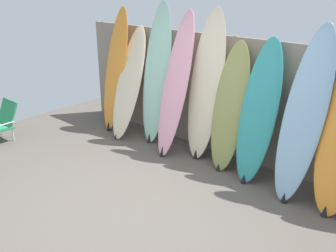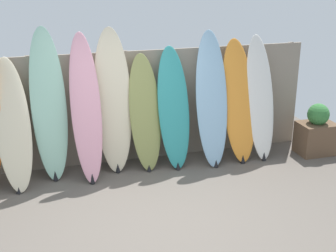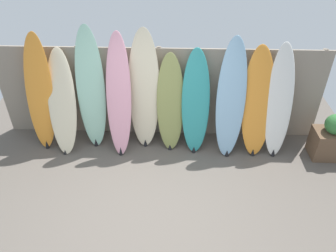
{
  "view_description": "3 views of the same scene",
  "coord_description": "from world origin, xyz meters",
  "px_view_note": "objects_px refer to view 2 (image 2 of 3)",
  "views": [
    {
      "loc": [
        2.81,
        -2.58,
        2.54
      ],
      "look_at": [
        -0.21,
        0.84,
        0.75
      ],
      "focal_mm": 40.0,
      "sensor_mm": 36.0,
      "label": 1
    },
    {
      "loc": [
        -1.33,
        -5.03,
        3.13
      ],
      "look_at": [
        0.35,
        0.81,
        0.96
      ],
      "focal_mm": 50.0,
      "sensor_mm": 36.0,
      "label": 2
    },
    {
      "loc": [
        0.36,
        -3.4,
        3.97
      ],
      "look_at": [
        0.2,
        0.97,
        0.87
      ],
      "focal_mm": 35.0,
      "sensor_mm": 36.0,
      "label": 3
    }
  ],
  "objects_px": {
    "surfboard_seafoam_2": "(49,106)",
    "surfboard_teal_6": "(174,109)",
    "surfboard_cream_4": "(113,102)",
    "surfboard_orange_8": "(239,101)",
    "surfboard_cream_1": "(13,125)",
    "surfboard_skyblue_7": "(212,100)",
    "surfboard_olive_5": "(145,114)",
    "planter_box": "(316,132)",
    "surfboard_white_9": "(260,98)",
    "surfboard_pink_3": "(86,109)"
  },
  "relations": [
    {
      "from": "surfboard_seafoam_2",
      "to": "surfboard_teal_6",
      "type": "xyz_separation_m",
      "value": [
        1.88,
        -0.08,
        -0.17
      ]
    },
    {
      "from": "surfboard_cream_1",
      "to": "surfboard_cream_4",
      "type": "height_order",
      "value": "surfboard_cream_4"
    },
    {
      "from": "surfboard_skyblue_7",
      "to": "planter_box",
      "type": "bearing_deg",
      "value": -5.76
    },
    {
      "from": "surfboard_seafoam_2",
      "to": "surfboard_teal_6",
      "type": "relative_size",
      "value": 1.19
    },
    {
      "from": "surfboard_cream_4",
      "to": "surfboard_orange_8",
      "type": "height_order",
      "value": "surfboard_cream_4"
    },
    {
      "from": "surfboard_teal_6",
      "to": "surfboard_pink_3",
      "type": "bearing_deg",
      "value": -177.31
    },
    {
      "from": "surfboard_teal_6",
      "to": "surfboard_orange_8",
      "type": "relative_size",
      "value": 0.97
    },
    {
      "from": "surfboard_olive_5",
      "to": "surfboard_seafoam_2",
      "type": "bearing_deg",
      "value": 177.96
    },
    {
      "from": "surfboard_olive_5",
      "to": "planter_box",
      "type": "xyz_separation_m",
      "value": [
        2.9,
        -0.26,
        -0.52
      ]
    },
    {
      "from": "surfboard_pink_3",
      "to": "surfboard_skyblue_7",
      "type": "relative_size",
      "value": 1.02
    },
    {
      "from": "surfboard_white_9",
      "to": "surfboard_cream_1",
      "type": "bearing_deg",
      "value": -179.56
    },
    {
      "from": "surfboard_olive_5",
      "to": "planter_box",
      "type": "relative_size",
      "value": 2.05
    },
    {
      "from": "surfboard_pink_3",
      "to": "surfboard_cream_4",
      "type": "xyz_separation_m",
      "value": [
        0.43,
        0.17,
        0.02
      ]
    },
    {
      "from": "surfboard_pink_3",
      "to": "planter_box",
      "type": "relative_size",
      "value": 2.46
    },
    {
      "from": "surfboard_cream_4",
      "to": "planter_box",
      "type": "xyz_separation_m",
      "value": [
        3.37,
        -0.34,
        -0.72
      ]
    },
    {
      "from": "surfboard_teal_6",
      "to": "surfboard_skyblue_7",
      "type": "height_order",
      "value": "surfboard_skyblue_7"
    },
    {
      "from": "surfboard_cream_1",
      "to": "surfboard_cream_4",
      "type": "bearing_deg",
      "value": 6.07
    },
    {
      "from": "surfboard_orange_8",
      "to": "surfboard_teal_6",
      "type": "bearing_deg",
      "value": 178.86
    },
    {
      "from": "surfboard_pink_3",
      "to": "surfboard_olive_5",
      "type": "relative_size",
      "value": 1.2
    },
    {
      "from": "surfboard_cream_4",
      "to": "surfboard_cream_1",
      "type": "bearing_deg",
      "value": -173.93
    },
    {
      "from": "surfboard_cream_4",
      "to": "surfboard_orange_8",
      "type": "xyz_separation_m",
      "value": [
        2.02,
        -0.13,
        -0.12
      ]
    },
    {
      "from": "surfboard_olive_5",
      "to": "surfboard_skyblue_7",
      "type": "height_order",
      "value": "surfboard_skyblue_7"
    },
    {
      "from": "surfboard_olive_5",
      "to": "surfboard_teal_6",
      "type": "relative_size",
      "value": 0.95
    },
    {
      "from": "surfboard_skyblue_7",
      "to": "surfboard_pink_3",
      "type": "bearing_deg",
      "value": -179.62
    },
    {
      "from": "surfboard_seafoam_2",
      "to": "surfboard_skyblue_7",
      "type": "relative_size",
      "value": 1.07
    },
    {
      "from": "surfboard_cream_1",
      "to": "surfboard_white_9",
      "type": "height_order",
      "value": "surfboard_white_9"
    },
    {
      "from": "surfboard_cream_1",
      "to": "surfboard_seafoam_2",
      "type": "relative_size",
      "value": 0.82
    },
    {
      "from": "surfboard_cream_1",
      "to": "surfboard_skyblue_7",
      "type": "relative_size",
      "value": 0.87
    },
    {
      "from": "surfboard_cream_1",
      "to": "surfboard_pink_3",
      "type": "xyz_separation_m",
      "value": [
        1.04,
        -0.01,
        0.15
      ]
    },
    {
      "from": "surfboard_cream_1",
      "to": "surfboard_seafoam_2",
      "type": "height_order",
      "value": "surfboard_seafoam_2"
    },
    {
      "from": "surfboard_cream_1",
      "to": "surfboard_orange_8",
      "type": "height_order",
      "value": "surfboard_orange_8"
    },
    {
      "from": "surfboard_skyblue_7",
      "to": "surfboard_olive_5",
      "type": "bearing_deg",
      "value": 175.89
    },
    {
      "from": "planter_box",
      "to": "surfboard_olive_5",
      "type": "bearing_deg",
      "value": 174.84
    },
    {
      "from": "surfboard_cream_1",
      "to": "planter_box",
      "type": "bearing_deg",
      "value": -2.21
    },
    {
      "from": "surfboard_cream_4",
      "to": "surfboard_orange_8",
      "type": "bearing_deg",
      "value": -3.66
    },
    {
      "from": "surfboard_skyblue_7",
      "to": "surfboard_white_9",
      "type": "height_order",
      "value": "surfboard_skyblue_7"
    },
    {
      "from": "surfboard_teal_6",
      "to": "surfboard_white_9",
      "type": "xyz_separation_m",
      "value": [
        1.47,
        -0.02,
        0.06
      ]
    },
    {
      "from": "surfboard_seafoam_2",
      "to": "surfboard_white_9",
      "type": "distance_m",
      "value": 3.35
    },
    {
      "from": "surfboard_teal_6",
      "to": "surfboard_orange_8",
      "type": "bearing_deg",
      "value": -1.14
    },
    {
      "from": "surfboard_olive_5",
      "to": "surfboard_white_9",
      "type": "relative_size",
      "value": 0.9
    },
    {
      "from": "surfboard_cream_1",
      "to": "surfboard_seafoam_2",
      "type": "bearing_deg",
      "value": 13.49
    },
    {
      "from": "surfboard_pink_3",
      "to": "planter_box",
      "type": "xyz_separation_m",
      "value": [
        3.8,
        -0.17,
        -0.69
      ]
    },
    {
      "from": "surfboard_seafoam_2",
      "to": "surfboard_olive_5",
      "type": "xyz_separation_m",
      "value": [
        1.42,
        -0.05,
        -0.22
      ]
    },
    {
      "from": "surfboard_cream_4",
      "to": "surfboard_teal_6",
      "type": "bearing_deg",
      "value": -6.61
    },
    {
      "from": "surfboard_seafoam_2",
      "to": "surfboard_cream_4",
      "type": "height_order",
      "value": "surfboard_seafoam_2"
    },
    {
      "from": "surfboard_cream_4",
      "to": "surfboard_orange_8",
      "type": "distance_m",
      "value": 2.02
    },
    {
      "from": "surfboard_white_9",
      "to": "surfboard_seafoam_2",
      "type": "bearing_deg",
      "value": 178.36
    },
    {
      "from": "planter_box",
      "to": "surfboard_pink_3",
      "type": "bearing_deg",
      "value": 177.4
    },
    {
      "from": "surfboard_orange_8",
      "to": "planter_box",
      "type": "bearing_deg",
      "value": -8.97
    },
    {
      "from": "surfboard_pink_3",
      "to": "surfboard_skyblue_7",
      "type": "bearing_deg",
      "value": 0.38
    }
  ]
}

